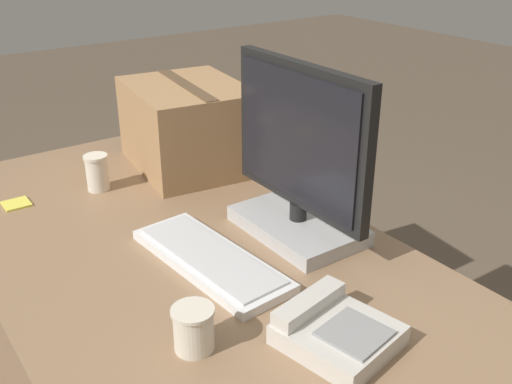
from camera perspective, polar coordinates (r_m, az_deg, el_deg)
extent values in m
cube|color=#8C6B4C|center=(1.65, -4.95, -16.88)|extent=(1.80, 0.90, 0.71)
cube|color=#B7B7B7|center=(1.53, 3.99, -3.19)|extent=(0.33, 0.22, 0.04)
cylinder|color=black|center=(1.51, 4.04, -1.80)|extent=(0.04, 0.04, 0.04)
cube|color=black|center=(1.43, 4.28, 5.31)|extent=(0.46, 0.03, 0.35)
cube|color=black|center=(1.42, 3.75, 5.18)|extent=(0.42, 0.01, 0.31)
cube|color=silver|center=(1.40, -4.38, -6.48)|extent=(0.45, 0.19, 0.02)
cube|color=silver|center=(1.40, -4.40, -5.99)|extent=(0.41, 0.16, 0.01)
cube|color=beige|center=(1.17, 7.82, -13.33)|extent=(0.23, 0.22, 0.04)
cube|color=beige|center=(1.18, 5.08, -10.55)|extent=(0.08, 0.18, 0.03)
cube|color=gray|center=(1.14, 9.37, -13.12)|extent=(0.13, 0.13, 0.01)
cylinder|color=beige|center=(1.81, -14.87, 1.68)|extent=(0.06, 0.06, 0.10)
cylinder|color=beige|center=(1.79, -15.06, 3.26)|extent=(0.07, 0.07, 0.01)
cylinder|color=beige|center=(1.15, -5.96, -12.98)|extent=(0.08, 0.08, 0.08)
cylinder|color=beige|center=(1.12, -6.06, -11.19)|extent=(0.08, 0.08, 0.01)
cube|color=#9E754C|center=(1.91, -6.48, 6.28)|extent=(0.45, 0.38, 0.26)
cube|color=brown|center=(1.87, -6.68, 10.13)|extent=(0.40, 0.09, 0.00)
cube|color=#E5DB4C|center=(1.81, -21.85, -1.06)|extent=(0.07, 0.07, 0.01)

